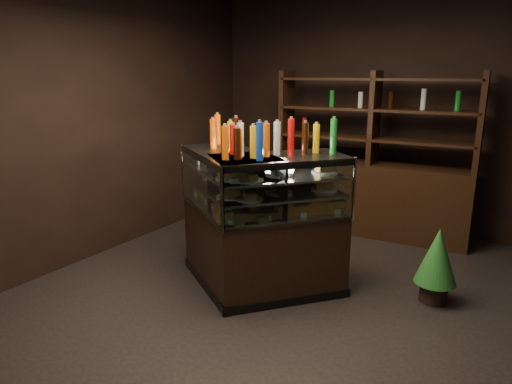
% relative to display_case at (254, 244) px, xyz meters
% --- Properties ---
extents(ground, '(5.00, 5.00, 0.00)m').
position_rel_display_case_xyz_m(ground, '(0.57, 0.00, -0.44)').
color(ground, black).
rests_on(ground, ground).
extents(room_shell, '(5.02, 5.02, 3.01)m').
position_rel_display_case_xyz_m(room_shell, '(0.57, 0.00, 1.50)').
color(room_shell, black).
rests_on(room_shell, ground).
extents(display_case, '(1.74, 1.28, 1.29)m').
position_rel_display_case_xyz_m(display_case, '(0.00, 0.00, 0.00)').
color(display_case, black).
rests_on(display_case, ground).
extents(food_display, '(1.42, 0.93, 0.40)m').
position_rel_display_case_xyz_m(food_display, '(0.00, -0.01, 0.51)').
color(food_display, '#C68C47').
rests_on(food_display, display_case).
extents(bottles_top, '(1.25, 0.79, 0.30)m').
position_rel_display_case_xyz_m(bottles_top, '(-0.00, 0.00, 0.99)').
color(bottles_top, silver).
rests_on(bottles_top, display_case).
extents(potted_conifer, '(0.36, 0.36, 0.77)m').
position_rel_display_case_xyz_m(potted_conifer, '(1.50, 0.61, 0.00)').
color(potted_conifer, black).
rests_on(potted_conifer, ground).
extents(back_shelving, '(2.38, 0.55, 2.00)m').
position_rel_display_case_xyz_m(back_shelving, '(0.42, 2.05, 0.17)').
color(back_shelving, black).
rests_on(back_shelving, ground).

